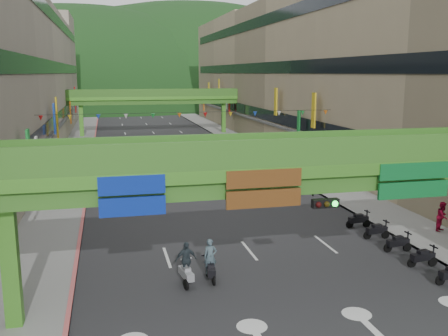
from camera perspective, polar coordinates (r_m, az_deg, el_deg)
name	(u,v)px	position (r m, az deg, el deg)	size (l,w,h in m)	color
road_slab	(167,149)	(64.04, -6.58, 2.17)	(18.00, 140.00, 0.02)	#28282B
sidewalk_left	(77,152)	(63.73, -16.46, 1.82)	(4.00, 140.00, 0.15)	gray
sidewalk_right	(249,146)	(66.19, 2.92, 2.57)	(4.00, 140.00, 0.15)	gray
curb_left	(93,151)	(63.64, -14.75, 1.90)	(0.20, 140.00, 0.18)	#CC5959
curb_right	(236,146)	(65.69, 1.33, 2.53)	(0.20, 140.00, 0.18)	gray
building_row_left	(1,74)	(63.97, -24.12, 9.80)	(12.80, 95.00, 19.00)	#9E937F
building_row_right	(308,74)	(68.15, 9.53, 10.59)	(12.80, 95.00, 19.00)	gray
overpass_near	(318,183)	(20.52, 10.68, -1.66)	(28.00, 12.27, 7.10)	#4C9E2D
overpass_far	(154,100)	(78.35, -7.98, 7.68)	(28.00, 2.20, 7.10)	#4C9E2D
hill_left	(82,102)	(173.34, -15.92, 7.26)	(168.00, 140.00, 112.00)	#1C4419
hill_right	(191,98)	(195.82, -3.79, 8.01)	(208.00, 176.00, 128.00)	#1C4419
bunting_string	(192,115)	(43.67, -3.63, 6.06)	(26.00, 0.36, 0.47)	black
scooter_rider_near	(210,262)	(23.61, -1.57, -10.64)	(0.65, 1.60, 2.01)	black
scooter_rider_mid	(176,176)	(41.72, -5.54, -0.90)	(1.00, 1.59, 2.17)	black
scooter_rider_left	(186,264)	(23.16, -4.36, -10.83)	(1.06, 1.59, 2.07)	gray
scooter_rider_far	(155,166)	(46.94, -7.91, 0.26)	(0.91, 1.59, 2.06)	maroon
parked_scooter_row	(398,243)	(28.88, 19.26, -8.07)	(1.60, 9.39, 1.08)	black
car_silver	(151,144)	(63.68, -8.34, 2.73)	(1.52, 4.37, 1.44)	#BCB9C1
car_yellow	(202,154)	(55.27, -2.57, 1.61)	(1.71, 4.25, 1.45)	yellow
pedestrian_red	(442,219)	(32.99, 23.68, -5.35)	(0.88, 0.68, 1.80)	maroon
pedestrian_dark	(315,177)	(43.46, 10.38, -0.99)	(0.95, 0.39, 1.61)	black
pedestrian_blue	(289,165)	(48.80, 7.47, 0.33)	(0.70, 0.45, 1.51)	navy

